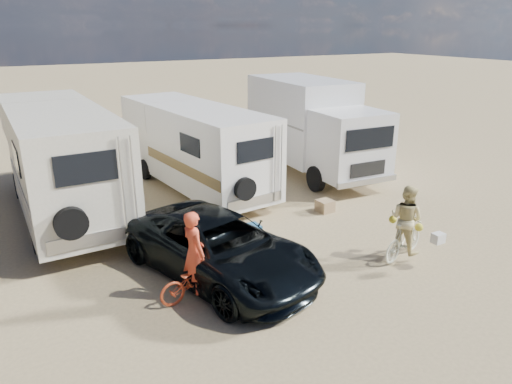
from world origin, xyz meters
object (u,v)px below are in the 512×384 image
box_truck (314,128)px  rv_left (61,163)px  dark_suv (220,247)px  rider_woman (405,225)px  rv_main (195,149)px  bike_man (195,280)px  cooler (249,234)px  rider_man (195,260)px  bike_woman (404,239)px  bike_parked (363,170)px  crate (325,206)px

box_truck → rv_left: bearing=-176.5°
dark_suv → rider_woman: bearing=-32.9°
rv_main → box_truck: 4.85m
bike_man → cooler: size_ratio=2.84×
rider_man → box_truck: bearing=-56.0°
cooler → dark_suv: bearing=-139.3°
rv_main → box_truck: box_truck is taller
rv_left → rider_woman: rv_left is taller
rv_left → rider_man: rv_left is taller
dark_suv → cooler: dark_suv is taller
bike_man → cooler: (2.31, 1.91, -0.20)m
rv_main → bike_woman: size_ratio=4.43×
bike_parked → crate: size_ratio=3.95×
dark_suv → bike_man: size_ratio=3.15×
box_truck → rider_woman: size_ratio=3.92×
box_truck → rider_man: bearing=-136.5°
rv_main → cooler: rv_main is taller
dark_suv → bike_man: dark_suv is taller
dark_suv → crate: (4.56, 2.08, -0.54)m
rv_main → cooler: (-0.40, -4.77, -1.25)m
bike_woman → crate: bearing=-18.4°
bike_man → bike_woman: size_ratio=1.00×
rv_left → bike_parked: (10.04, -1.96, -1.16)m
bike_man → crate: size_ratio=3.54×
rider_woman → crate: (0.15, 3.45, -0.67)m
box_truck → cooler: 7.08m
box_truck → bike_man: 10.00m
rv_main → cooler: bearing=-101.2°
cooler → bike_woman: bearing=-42.3°
box_truck → rider_woman: bearing=-104.6°
rv_main → bike_woman: bearing=-77.3°
rider_man → crate: size_ratio=3.87×
bike_man → dark_suv: bearing=-59.7°
rv_left → bike_man: size_ratio=4.81×
bike_man → bike_parked: 9.45m
rv_main → bike_woman: 7.90m
bike_parked → cooler: (-6.05, -2.49, -0.25)m
rv_left → bike_man: (1.68, -6.36, -1.21)m
dark_suv → rider_man: bearing=-158.9°
dark_suv → bike_parked: size_ratio=2.82×
rv_main → bike_man: 7.29m
rider_man → bike_parked: bearing=-68.6°
cooler → crate: (3.11, 0.81, -0.05)m
rv_left → cooler: (3.99, -4.45, -1.41)m
bike_woman → crate: bike_woman is taller
rv_left → dark_suv: size_ratio=1.53×
bike_woman → crate: 3.47m
crate → bike_man: bearing=-153.3°
dark_suv → rider_woman: size_ratio=3.02×
rider_woman → cooler: size_ratio=2.96×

